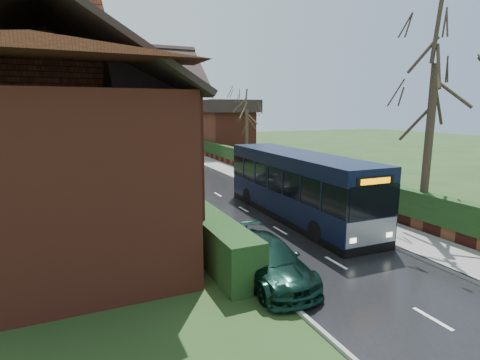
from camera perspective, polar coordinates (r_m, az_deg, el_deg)
name	(u,v)px	position (r m, az deg, el deg)	size (l,w,h in m)	color
ground	(305,245)	(15.72, 9.83, -9.77)	(140.00, 140.00, 0.00)	#304D21
road	(218,195)	(24.29, -3.38, -2.24)	(6.00, 100.00, 0.02)	black
pavement	(275,188)	(26.04, 5.40, -1.25)	(2.50, 100.00, 0.14)	slate
kerb_right	(260,190)	(25.49, 3.04, -1.48)	(0.12, 100.00, 0.14)	gray
kerb_left	(172,199)	(23.41, -10.39, -2.80)	(0.12, 100.00, 0.10)	gray
front_hedge	(179,207)	(18.32, -9.30, -4.15)	(1.20, 16.00, 1.60)	black
picket_fence	(194,213)	(18.61, -7.03, -4.97)	(0.10, 16.00, 0.90)	gray
right_wall_hedge	(295,173)	(26.65, 8.34, 1.04)	(0.60, 50.00, 1.80)	maroon
brick_house	(62,136)	(16.97, -25.54, 6.02)	(9.30, 14.60, 10.30)	maroon
bus	(297,186)	(19.08, 8.70, -0.93)	(2.75, 10.97, 3.32)	black
car_silver	(176,189)	(23.06, -9.67, -1.39)	(1.59, 3.96, 1.35)	#ACABB0
car_green	(267,260)	(12.39, 4.06, -12.07)	(1.88, 4.61, 1.34)	black
car_distant	(148,142)	(57.13, -13.88, 5.61)	(1.37, 3.92, 1.29)	black
bus_stop_sign	(306,169)	(22.22, 9.99, 1.67)	(0.18, 0.46, 3.06)	slate
tree_right_near	(437,51)	(18.63, 27.84, 16.96)	(4.88, 4.88, 10.53)	#31271D
tree_right_far	(247,106)	(36.26, 1.06, 11.26)	(4.01, 4.01, 7.74)	#3B2E23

